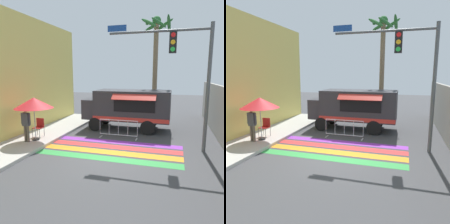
{
  "view_description": "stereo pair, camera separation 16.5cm",
  "coord_description": "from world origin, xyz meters",
  "views": [
    {
      "loc": [
        2.72,
        -8.7,
        3.5
      ],
      "look_at": [
        -0.67,
        2.99,
        1.37
      ],
      "focal_mm": 35.0,
      "sensor_mm": 36.0,
      "label": 1
    },
    {
      "loc": [
        2.88,
        -8.66,
        3.5
      ],
      "look_at": [
        -0.67,
        2.99,
        1.37
      ],
      "focal_mm": 35.0,
      "sensor_mm": 36.0,
      "label": 2
    }
  ],
  "objects": [
    {
      "name": "folding_chair",
      "position": [
        -4.27,
        1.24,
        0.74
      ],
      "size": [
        0.46,
        0.46,
        0.98
      ],
      "rotation": [
        0.0,
        0.0,
        0.4
      ],
      "color": "#4C4C51",
      "rests_on": "sidewalk_left"
    },
    {
      "name": "food_truck",
      "position": [
        -0.2,
        4.71,
        1.5
      ],
      "size": [
        5.37,
        2.71,
        2.49
      ],
      "color": "#2D2D33",
      "rests_on": "ground_plane"
    },
    {
      "name": "vendor_person",
      "position": [
        -4.29,
        0.22,
        1.14
      ],
      "size": [
        0.53,
        0.23,
        1.73
      ],
      "rotation": [
        0.0,
        0.0,
        0.2
      ],
      "color": "brown",
      "rests_on": "sidewalk_left"
    },
    {
      "name": "sidewalk_left",
      "position": [
        -5.38,
        0.0,
        0.07
      ],
      "size": [
        4.4,
        16.0,
        0.15
      ],
      "color": "#B7B5AD",
      "rests_on": "ground_plane"
    },
    {
      "name": "concrete_wall_right",
      "position": [
        5.11,
        3.0,
        1.43
      ],
      "size": [
        0.2,
        16.0,
        2.86
      ],
      "color": "#A39E93",
      "rests_on": "ground_plane"
    },
    {
      "name": "crosswalk_painted",
      "position": [
        0.0,
        0.69,
        0.0
      ],
      "size": [
        6.4,
        2.84,
        0.01
      ],
      "color": "green",
      "rests_on": "ground_plane"
    },
    {
      "name": "barricade_front",
      "position": [
        -0.18,
        2.56,
        0.51
      ],
      "size": [
        2.15,
        0.44,
        1.03
      ],
      "color": "#B7BABF",
      "rests_on": "ground_plane"
    },
    {
      "name": "ground_plane",
      "position": [
        0.0,
        0.0,
        0.0
      ],
      "size": [
        60.0,
        60.0,
        0.0
      ],
      "primitive_type": "plane",
      "color": "#424244"
    },
    {
      "name": "patio_umbrella",
      "position": [
        -4.07,
        0.61,
        2.06
      ],
      "size": [
        1.93,
        1.93,
        2.19
      ],
      "color": "black",
      "rests_on": "sidewalk_left"
    },
    {
      "name": "traffic_signal_pole",
      "position": [
        3.13,
        1.6,
        3.94
      ],
      "size": [
        4.64,
        0.29,
        5.73
      ],
      "color": "#515456",
      "rests_on": "ground_plane"
    },
    {
      "name": "palm_tree",
      "position": [
        1.24,
        7.86,
        5.19
      ],
      "size": [
        2.38,
        2.46,
        7.53
      ],
      "color": "#7A664C",
      "rests_on": "ground_plane"
    }
  ]
}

